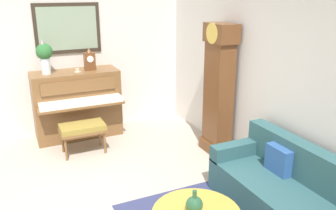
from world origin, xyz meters
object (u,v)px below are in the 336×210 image
flower_vase (45,55)px  piano (77,104)px  green_jug (194,204)px  teacup (78,71)px  couch (289,194)px  mantel_clock (90,60)px  piano_bench (83,129)px  grandfather_clock (218,93)px

flower_vase → piano: bearing=90.1°
green_jug → teacup: bearing=-172.9°
couch → green_jug: 1.20m
mantel_clock → teacup: size_ratio=3.28×
mantel_clock → teacup: (0.06, -0.23, -0.15)m
piano → couch: size_ratio=0.76×
piano → piano_bench: bearing=-6.1°
flower_vase → green_jug: 3.63m
teacup → green_jug: bearing=7.1°
couch → grandfather_clock: bearing=173.1°
couch → green_jug: (-0.03, -1.19, 0.19)m
piano_bench → couch: couch is taller
couch → green_jug: couch is taller
piano → green_jug: piano is taller
piano_bench → teacup: bearing=170.1°
piano_bench → grandfather_clock: grandfather_clock is taller
grandfather_clock → couch: size_ratio=1.07×
piano_bench → couch: 3.17m
piano → teacup: 0.60m
couch → teacup: teacup is taller
grandfather_clock → teacup: bearing=-129.6°
mantel_clock → green_jug: bearing=3.1°
piano_bench → teacup: teacup is taller
couch → piano_bench: bearing=-147.2°
flower_vase → teacup: size_ratio=5.00×
couch → mantel_clock: mantel_clock is taller
teacup → mantel_clock: bearing=105.7°
grandfather_clock → teacup: 2.37m
piano_bench → mantel_clock: mantel_clock is taller
teacup → piano_bench: bearing=-9.9°
mantel_clock → grandfather_clock: bearing=45.5°
piano_bench → couch: bearing=32.8°
flower_vase → couch: bearing=31.6°
grandfather_clock → mantel_clock: 2.27m
piano_bench → flower_vase: size_ratio=1.21×
piano → grandfather_clock: (1.57, 1.86, 0.37)m
couch → flower_vase: 4.16m
grandfather_clock → mantel_clock: (-1.57, -1.59, 0.37)m
piano → piano_bench: size_ratio=2.06×
couch → teacup: size_ratio=16.38×
piano → green_jug: (3.37, 0.45, -0.09)m
couch → flower_vase: bearing=-148.4°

